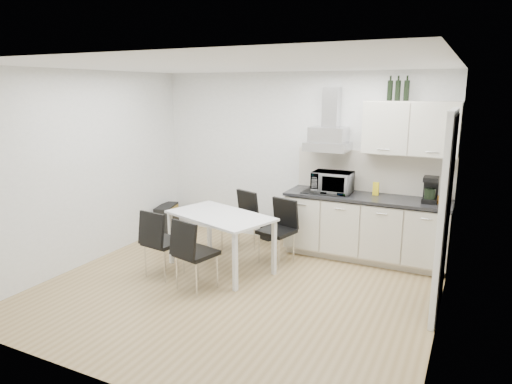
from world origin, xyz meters
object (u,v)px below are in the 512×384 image
at_px(chair_far_left, 238,222).
at_px(chair_near_right, 196,254).
at_px(dining_table, 220,221).
at_px(guitar_amp, 167,219).
at_px(floor_speaker, 268,229).
at_px(kitchenette, 370,202).
at_px(chair_far_right, 277,232).
at_px(chair_near_left, 164,243).

height_order(chair_far_left, chair_near_right, same).
relative_size(dining_table, guitar_amp, 2.64).
distance_m(guitar_amp, floor_speaker, 1.74).
distance_m(kitchenette, dining_table, 2.07).
relative_size(chair_far_left, chair_near_right, 1.00).
relative_size(chair_far_right, chair_near_right, 1.00).
bearing_deg(dining_table, chair_near_right, -66.77).
distance_m(kitchenette, chair_near_left, 2.83).
xyz_separation_m(chair_far_left, chair_near_right, (0.19, -1.39, 0.00)).
height_order(kitchenette, chair_far_right, kitchenette).
relative_size(kitchenette, chair_far_left, 2.86).
distance_m(chair_near_right, guitar_amp, 2.38).
bearing_deg(floor_speaker, dining_table, -71.86).
bearing_deg(kitchenette, chair_near_right, -130.51).
bearing_deg(chair_far_right, chair_near_left, 56.75).
distance_m(chair_near_right, floor_speaker, 2.07).
distance_m(chair_far_left, floor_speaker, 0.74).
bearing_deg(chair_near_right, dining_table, 108.73).
distance_m(chair_far_right, chair_near_right, 1.30).
bearing_deg(chair_near_left, chair_far_right, 50.86).
relative_size(chair_near_left, chair_near_right, 1.00).
xyz_separation_m(kitchenette, dining_table, (-1.67, -1.21, -0.16)).
xyz_separation_m(chair_far_left, guitar_amp, (-1.50, 0.27, -0.21)).
distance_m(chair_far_right, chair_near_left, 1.52).
bearing_deg(chair_far_right, kitchenette, -133.27).
xyz_separation_m(chair_near_right, guitar_amp, (-1.69, 1.66, -0.21)).
height_order(kitchenette, dining_table, kitchenette).
bearing_deg(chair_far_left, dining_table, 119.48).
xyz_separation_m(dining_table, guitar_amp, (-1.63, 0.99, -0.44)).
height_order(guitar_amp, floor_speaker, guitar_amp).
relative_size(dining_table, chair_far_right, 1.77).
distance_m(dining_table, chair_far_right, 0.81).
height_order(dining_table, guitar_amp, dining_table).
bearing_deg(chair_far_left, floor_speaker, -86.27).
bearing_deg(chair_near_left, chair_near_right, -6.56).
height_order(chair_far_left, chair_near_left, same).
relative_size(chair_far_right, chair_near_left, 1.00).
bearing_deg(chair_near_right, guitar_amp, 148.94).
relative_size(chair_far_left, chair_near_left, 1.00).
xyz_separation_m(chair_far_left, chair_near_left, (-0.41, -1.23, 0.00)).
bearing_deg(guitar_amp, chair_near_right, -59.63).
distance_m(chair_far_right, floor_speaker, 1.05).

